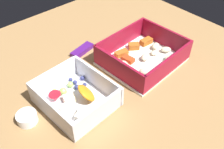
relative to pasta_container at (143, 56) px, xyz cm
name	(u,v)px	position (x,y,z in cm)	size (l,w,h in cm)	color
table_surface	(116,81)	(-9.02, 0.07, -2.80)	(80.00, 80.00, 2.00)	#9E7547
pasta_container	(143,56)	(0.00, 0.00, 0.00)	(20.03, 17.27, 5.88)	white
fruit_bowl	(75,97)	(-21.06, -0.01, 0.09)	(14.03, 15.99, 5.50)	white
candy_bar	(84,50)	(-8.56, 13.74, -1.20)	(7.00, 2.40, 1.20)	#51197A
paper_cup_liner	(27,118)	(-31.17, 2.59, -0.73)	(4.13, 4.13, 2.14)	white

